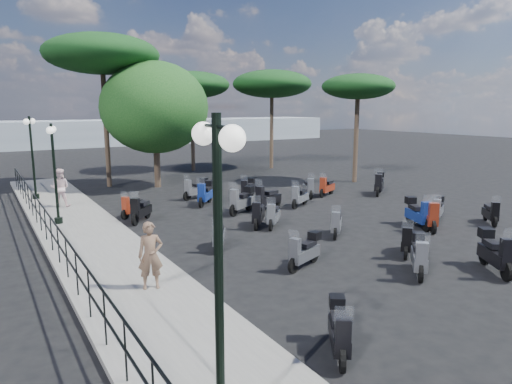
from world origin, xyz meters
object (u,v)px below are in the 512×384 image
scooter_7 (419,256)px  scooter_19 (429,217)px  scooter_15 (258,215)px  scooter_22 (327,187)px  pine_1 (272,84)px  lamp_post_1 (54,167)px  scooter_27 (438,209)px  pine_3 (358,87)px  scooter_5 (133,207)px  pine_0 (191,85)px  broadleaf_tree (155,108)px  scooter_3 (219,236)px  scooter_10 (242,201)px  lamp_post_2 (32,152)px  scooter_14 (407,241)px  scooter_8 (336,224)px  scooter_9 (273,216)px  scooter_28 (379,184)px  scooter_16 (267,199)px  lamp_post_0 (219,264)px  scooter_13 (496,253)px  scooter_26 (491,213)px  pedestrian_far (60,188)px  scooter_11 (205,194)px  scooter_21 (300,197)px  scooter_23 (248,189)px  scooter_29 (309,188)px  scooter_4 (141,211)px  scooter_17 (196,189)px  scooter_20 (418,214)px  woman (151,255)px  scooter_2 (304,252)px  pine_2 (102,55)px

scooter_7 → scooter_19: scooter_19 is taller
scooter_15 → scooter_22: (6.37, 3.43, -0.01)m
pine_1 → lamp_post_1: bearing=-148.6°
scooter_27 → pine_3: bearing=-53.2°
scooter_5 → scooter_22: size_ratio=0.86×
pine_0 → broadleaf_tree: bearing=-130.9°
broadleaf_tree → scooter_19: bearing=-69.1°
scooter_3 → scooter_19: size_ratio=0.86×
scooter_7 → scooter_10: 9.07m
scooter_3 → scooter_19: scooter_19 is taller
lamp_post_2 → scooter_14: (9.01, -15.22, -2.00)m
scooter_8 → scooter_9: size_ratio=0.97×
scooter_22 → scooter_28: size_ratio=0.97×
scooter_15 → scooter_27: size_ratio=1.00×
scooter_16 → pine_1: size_ratio=0.25×
lamp_post_0 → scooter_3: (4.05, 8.00, -2.23)m
scooter_13 → scooter_26: (5.05, 3.23, -0.12)m
pedestrian_far → scooter_22: pedestrian_far is taller
scooter_11 → scooter_21: 4.47m
scooter_21 → scooter_23: 3.05m
scooter_13 → scooter_29: bearing=-67.7°
scooter_16 → scooter_3: bearing=112.3°
scooter_4 → scooter_3: bearing=143.5°
scooter_7 → scooter_26: bearing=-116.2°
scooter_9 → broadleaf_tree: size_ratio=0.18×
lamp_post_1 → scooter_14: lamp_post_1 is taller
scooter_10 → scooter_5: bearing=37.4°
scooter_17 → scooter_15: bearing=157.4°
scooter_16 → scooter_20: (3.34, -5.56, 0.02)m
scooter_23 → broadleaf_tree: (-2.68, 5.83, 4.07)m
woman → pine_3: (16.52, 10.16, 4.77)m
scooter_14 → scooter_23: size_ratio=0.98×
broadleaf_tree → pedestrian_far: bearing=-149.1°
lamp_post_1 → scooter_3: size_ratio=2.90×
scooter_13 → scooter_20: bearing=-82.3°
scooter_23 → scooter_27: 9.03m
lamp_post_1 → lamp_post_2: 5.82m
lamp_post_0 → scooter_28: lamp_post_0 is taller
scooter_2 → scooter_4: 8.06m
scooter_21 → broadleaf_tree: broadleaf_tree is taller
lamp_post_1 → pine_3: (17.47, 2.02, 3.42)m
scooter_11 → scooter_29: 5.46m
scooter_26 → scooter_9: bearing=14.1°
scooter_9 → pine_2: size_ratio=0.15×
pedestrian_far → scooter_19: size_ratio=1.12×
scooter_5 → scooter_14: scooter_14 is taller
scooter_4 → pine_1: bearing=-100.1°
pedestrian_far → scooter_29: size_ratio=1.13×
scooter_13 → scooter_17: (-2.86, 14.08, -0.05)m
scooter_3 → pine_3: size_ratio=0.20×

